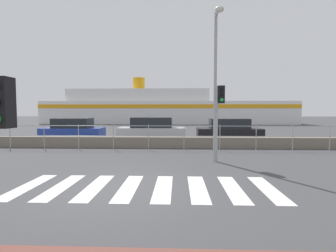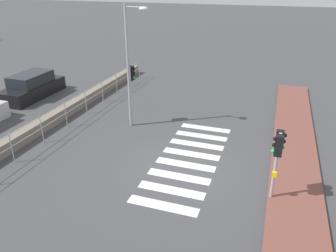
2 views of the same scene
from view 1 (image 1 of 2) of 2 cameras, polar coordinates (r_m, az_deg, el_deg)
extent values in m
plane|color=#424244|center=(7.16, -10.30, -13.03)|extent=(160.00, 160.00, 0.00)
cube|color=silver|center=(8.05, -28.16, -11.50)|extent=(0.45, 2.40, 0.01)
cube|color=silver|center=(7.65, -22.19, -12.13)|extent=(0.45, 2.40, 0.01)
cube|color=silver|center=(7.33, -15.61, -12.68)|extent=(0.45, 2.40, 0.01)
cube|color=silver|center=(7.12, -8.51, -13.09)|extent=(0.45, 2.40, 0.01)
cube|color=silver|center=(7.01, -1.06, -13.31)|extent=(0.45, 2.40, 0.01)
cube|color=silver|center=(7.02, 6.50, -13.31)|extent=(0.45, 2.40, 0.01)
cube|color=silver|center=(7.14, 13.91, -13.09)|extent=(0.45, 2.40, 0.01)
cube|color=silver|center=(7.37, 20.95, -12.69)|extent=(0.45, 2.40, 0.01)
cube|color=slate|center=(14.31, -3.87, -3.52)|extent=(24.16, 0.55, 0.58)
cylinder|color=#9EA0A3|center=(13.36, -4.28, 0.02)|extent=(21.74, 0.03, 0.03)
cylinder|color=#9EA0A3|center=(13.40, -4.27, -2.18)|extent=(21.74, 0.03, 0.03)
cylinder|color=#9EA0A3|center=(15.94, -31.14, -2.01)|extent=(0.04, 0.04, 1.29)
cylinder|color=#9EA0A3|center=(15.02, -25.36, -2.15)|extent=(0.04, 0.04, 1.29)
cylinder|color=#9EA0A3|center=(14.28, -18.89, -2.28)|extent=(0.04, 0.04, 1.29)
cylinder|color=#9EA0A3|center=(13.73, -11.81, -2.38)|extent=(0.04, 0.04, 1.29)
cylinder|color=#9EA0A3|center=(13.41, -4.27, -2.46)|extent=(0.04, 0.04, 1.29)
cylinder|color=#9EA0A3|center=(13.33, 3.50, -2.49)|extent=(0.04, 0.04, 1.29)
cylinder|color=#9EA0A3|center=(13.49, 11.23, -2.48)|extent=(0.04, 0.04, 1.29)
cylinder|color=#9EA0A3|center=(13.89, 18.63, -2.43)|extent=(0.04, 0.04, 1.29)
cylinder|color=#9EA0A3|center=(14.51, 25.52, -2.34)|extent=(0.04, 0.04, 1.29)
cylinder|color=#9EA0A3|center=(15.32, 31.76, -2.23)|extent=(0.04, 0.04, 1.29)
cube|color=black|center=(4.13, -32.41, 4.30)|extent=(0.24, 0.24, 0.68)
cylinder|color=#9EA0A3|center=(10.41, 10.53, 0.43)|extent=(0.10, 0.10, 2.98)
cube|color=black|center=(10.44, 11.53, 6.74)|extent=(0.24, 0.24, 0.68)
sphere|color=black|center=(10.31, 11.67, 7.95)|extent=(0.13, 0.13, 0.13)
sphere|color=black|center=(10.30, 11.66, 6.78)|extent=(0.13, 0.13, 0.13)
sphere|color=#19D84C|center=(10.29, 11.64, 5.61)|extent=(0.13, 0.13, 0.13)
cylinder|color=#9EA0A3|center=(10.45, 10.23, 8.08)|extent=(0.12, 0.12, 5.76)
cylinder|color=#9EA0A3|center=(10.61, 10.76, 23.11)|extent=(0.07, 0.86, 0.07)
ellipsoid|color=silver|center=(10.20, 11.15, 23.65)|extent=(0.32, 0.42, 0.19)
cube|color=white|center=(40.14, 0.04, 2.93)|extent=(37.35, 6.11, 3.33)
cube|color=white|center=(40.62, -6.33, 6.56)|extent=(20.92, 4.89, 1.83)
cube|color=orange|center=(37.07, -0.14, 4.33)|extent=(37.35, 0.08, 0.53)
cylinder|color=orange|center=(40.76, -6.35, 9.11)|extent=(1.80, 1.80, 1.80)
cube|color=#233D9E|center=(19.34, -19.97, -1.56)|extent=(4.13, 1.77, 0.81)
cube|color=#1E2328|center=(19.29, -20.01, 0.62)|extent=(2.48, 1.55, 0.66)
cube|color=#BCBCC1|center=(18.00, -3.51, -1.66)|extent=(4.55, 1.89, 0.85)
cube|color=#1E2328|center=(17.95, -3.52, 0.79)|extent=(2.73, 1.67, 0.69)
cube|color=black|center=(18.24, 13.13, -1.74)|extent=(4.30, 1.72, 0.81)
cube|color=#1E2328|center=(18.19, 13.16, 0.56)|extent=(2.58, 1.52, 0.66)
camera|label=2|loc=(13.54, -71.70, 21.87)|focal=35.00mm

